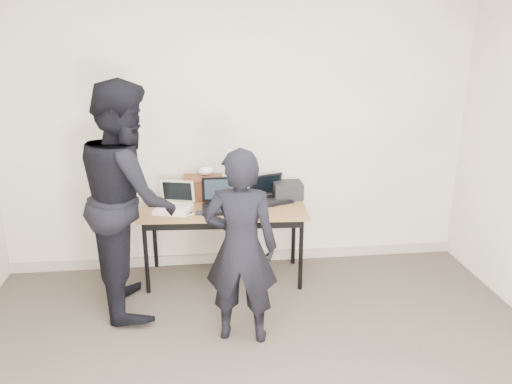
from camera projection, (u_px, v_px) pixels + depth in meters
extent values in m
cube|color=beige|center=(237.00, 131.00, 4.76)|extent=(4.50, 0.05, 2.70)
cube|color=brown|center=(224.00, 208.00, 4.59)|extent=(1.54, 0.75, 0.03)
cylinder|color=black|center=(146.00, 258.00, 4.42)|extent=(0.04, 0.04, 0.68)
cylinder|color=black|center=(301.00, 255.00, 4.48)|extent=(0.04, 0.04, 0.68)
cylinder|color=black|center=(155.00, 235.00, 4.92)|extent=(0.04, 0.04, 0.68)
cylinder|color=black|center=(294.00, 232.00, 4.99)|extent=(0.04, 0.04, 0.68)
cube|color=black|center=(223.00, 226.00, 4.34)|extent=(1.40, 0.11, 0.06)
cube|color=beige|center=(173.00, 209.00, 4.46)|extent=(0.37, 0.33, 0.04)
cube|color=#F1EACD|center=(172.00, 208.00, 4.43)|extent=(0.28, 0.20, 0.01)
cube|color=beige|center=(178.00, 191.00, 4.56)|extent=(0.31, 0.13, 0.22)
cube|color=black|center=(177.00, 191.00, 4.55)|extent=(0.27, 0.10, 0.18)
cube|color=beige|center=(178.00, 203.00, 4.58)|extent=(0.27, 0.09, 0.02)
cube|color=black|center=(222.00, 209.00, 4.49)|extent=(0.36, 0.28, 0.02)
cube|color=black|center=(222.00, 209.00, 4.45)|extent=(0.29, 0.16, 0.01)
cube|color=black|center=(221.00, 189.00, 4.60)|extent=(0.36, 0.09, 0.25)
cube|color=#26333F|center=(221.00, 189.00, 4.59)|extent=(0.31, 0.07, 0.21)
cube|color=black|center=(222.00, 203.00, 4.61)|extent=(0.32, 0.03, 0.02)
cube|color=black|center=(273.00, 201.00, 4.71)|extent=(0.39, 0.33, 0.02)
cube|color=black|center=(274.00, 200.00, 4.68)|extent=(0.30, 0.21, 0.01)
cube|color=black|center=(265.00, 184.00, 4.80)|extent=(0.34, 0.18, 0.22)
cube|color=black|center=(266.00, 184.00, 4.80)|extent=(0.29, 0.15, 0.18)
cube|color=black|center=(267.00, 196.00, 4.81)|extent=(0.28, 0.11, 0.02)
cube|color=#5C2F18|center=(203.00, 188.00, 4.74)|extent=(0.36, 0.17, 0.24)
cube|color=#5C2F18|center=(203.00, 180.00, 4.65)|extent=(0.36, 0.08, 0.07)
cube|color=#5C2F18|center=(220.00, 189.00, 4.76)|extent=(0.02, 0.10, 0.02)
ellipsoid|color=white|center=(206.00, 171.00, 4.69)|extent=(0.14, 0.11, 0.08)
cube|color=black|center=(288.00, 190.00, 4.80)|extent=(0.27, 0.23, 0.16)
cube|color=black|center=(200.00, 213.00, 4.39)|extent=(0.08, 0.06, 0.03)
cube|color=black|center=(177.00, 210.00, 4.50)|extent=(0.27, 0.21, 0.01)
cube|color=silver|center=(200.00, 212.00, 4.44)|extent=(0.24, 0.16, 0.01)
cube|color=silver|center=(225.00, 211.00, 4.47)|extent=(0.22, 0.14, 0.01)
cube|color=black|center=(256.00, 205.00, 4.62)|extent=(0.31, 0.13, 0.01)
cube|color=black|center=(239.00, 198.00, 4.81)|extent=(0.25, 0.05, 0.01)
cube|color=black|center=(279.00, 202.00, 4.69)|extent=(0.14, 0.24, 0.01)
imported|color=black|center=(241.00, 248.00, 3.65)|extent=(0.61, 0.46, 1.50)
imported|color=black|center=(128.00, 198.00, 4.07)|extent=(0.91, 1.07, 1.92)
cube|color=#A09585|center=(239.00, 257.00, 5.12)|extent=(4.50, 0.03, 0.10)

